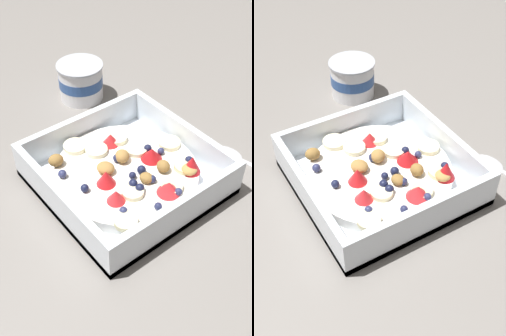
# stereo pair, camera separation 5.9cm
# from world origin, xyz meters

# --- Properties ---
(ground_plane) EXTENTS (2.40, 2.40, 0.00)m
(ground_plane) POSITION_xyz_m (0.00, 0.00, 0.00)
(ground_plane) COLOR gray
(fruit_bowl) EXTENTS (0.23, 0.23, 0.06)m
(fruit_bowl) POSITION_xyz_m (-0.01, 0.00, 0.02)
(fruit_bowl) COLOR white
(fruit_bowl) RESTS_ON ground
(spoon) EXTENTS (0.06, 0.17, 0.01)m
(spoon) POSITION_xyz_m (0.16, -0.07, 0.00)
(spoon) COLOR silver
(spoon) RESTS_ON ground
(yogurt_cup) EXTENTS (0.08, 0.08, 0.07)m
(yogurt_cup) POSITION_xyz_m (0.07, 0.23, 0.03)
(yogurt_cup) COLOR white
(yogurt_cup) RESTS_ON ground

